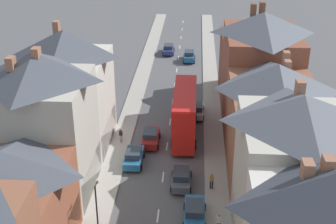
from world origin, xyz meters
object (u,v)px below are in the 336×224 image
(car_near_silver, at_px, (189,56))
(car_parked_right_b, at_px, (196,110))
(pedestrian_far_left, at_px, (212,180))
(car_mid_white, at_px, (134,157))
(pedestrian_far_right, at_px, (121,135))
(car_parked_left_a, at_px, (195,212))
(car_far_grey, at_px, (151,137))
(car_mid_black, at_px, (181,177))
(street_lamp, at_px, (97,210))
(car_parked_right_a, at_px, (168,49))
(double_decker_bus_lead, at_px, (185,112))
(pedestrian_mid_right, at_px, (219,222))

(car_near_silver, bearing_deg, car_parked_right_b, -86.39)
(car_parked_right_b, bearing_deg, car_near_silver, 93.61)
(car_near_silver, xyz_separation_m, pedestrian_far_left, (2.81, -36.44, 0.18))
(car_mid_white, bearing_deg, pedestrian_far_right, 114.94)
(car_parked_left_a, relative_size, pedestrian_far_left, 2.61)
(car_far_grey, height_order, pedestrian_far_right, pedestrian_far_right)
(car_far_grey, relative_size, pedestrian_far_left, 2.69)
(car_near_silver, relative_size, car_mid_black, 0.97)
(car_far_grey, relative_size, car_parked_right_b, 0.99)
(car_parked_right_b, bearing_deg, car_mid_white, -117.83)
(car_near_silver, height_order, car_parked_left_a, car_near_silver)
(street_lamp, bearing_deg, car_parked_right_a, 87.08)
(car_near_silver, distance_m, pedestrian_far_left, 36.55)
(car_near_silver, bearing_deg, double_decker_bus_lead, -90.02)
(car_parked_right_b, height_order, pedestrian_mid_right, pedestrian_mid_right)
(double_decker_bus_lead, bearing_deg, pedestrian_far_right, -160.95)
(car_parked_left_a, xyz_separation_m, pedestrian_mid_right, (1.94, -1.48, 0.22))
(pedestrian_far_right, xyz_separation_m, street_lamp, (0.80, -16.23, 2.21))
(street_lamp, bearing_deg, pedestrian_far_left, 41.85)
(pedestrian_mid_right, bearing_deg, pedestrian_far_right, 125.31)
(car_mid_white, xyz_separation_m, car_far_grey, (1.30, 4.25, 0.03))
(car_far_grey, bearing_deg, car_parked_right_a, 90.00)
(car_far_grey, relative_size, pedestrian_mid_right, 2.69)
(car_mid_white, bearing_deg, double_decker_bus_lead, 53.32)
(pedestrian_mid_right, height_order, street_lamp, street_lamp)
(pedestrian_mid_right, bearing_deg, street_lamp, -167.92)
(double_decker_bus_lead, relative_size, car_mid_black, 2.56)
(car_mid_white, bearing_deg, car_parked_right_b, 62.17)
(car_mid_white, relative_size, car_far_grey, 0.93)
(car_far_grey, xyz_separation_m, pedestrian_far_left, (6.41, -8.35, 0.18))
(car_near_silver, distance_m, car_far_grey, 28.32)
(car_parked_right_a, distance_m, car_parked_right_b, 24.71)
(street_lamp, bearing_deg, car_parked_right_b, 72.82)
(double_decker_bus_lead, height_order, street_lamp, street_lamp)
(car_near_silver, distance_m, car_parked_left_a, 40.93)
(car_parked_right_b, xyz_separation_m, street_lamp, (-7.35, -23.78, 2.45))
(car_parked_right_a, distance_m, car_far_grey, 31.72)
(pedestrian_far_left, relative_size, street_lamp, 0.29)
(car_near_silver, relative_size, car_far_grey, 0.94)
(car_mid_black, relative_size, street_lamp, 0.77)
(pedestrian_mid_right, bearing_deg, car_mid_white, 129.01)
(double_decker_bus_lead, height_order, car_mid_black, double_decker_bus_lead)
(pedestrian_mid_right, bearing_deg, car_near_silver, 94.37)
(car_parked_left_a, relative_size, car_parked_right_a, 1.00)
(car_near_silver, distance_m, car_parked_right_b, 20.64)
(car_mid_black, xyz_separation_m, pedestrian_far_right, (-6.85, 7.65, 0.22))
(car_mid_black, distance_m, pedestrian_far_left, 2.89)
(car_parked_right_a, xyz_separation_m, car_parked_right_b, (4.90, -24.22, -0.01))
(car_parked_right_a, distance_m, pedestrian_far_right, 31.93)
(car_parked_left_a, xyz_separation_m, pedestrian_far_right, (-8.15, 12.77, 0.22))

